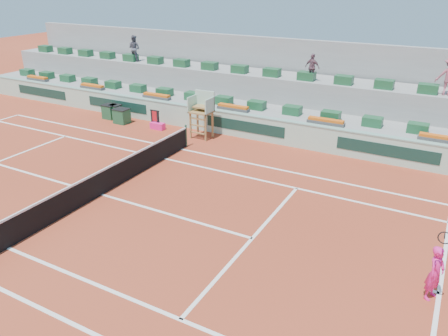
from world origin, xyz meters
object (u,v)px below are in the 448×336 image
at_px(drink_cooler_a, 122,116).
at_px(player_bag, 158,126).
at_px(umpire_chair, 202,108).
at_px(tennis_player, 435,273).

bearing_deg(drink_cooler_a, player_bag, 2.41).
height_order(player_bag, umpire_chair, umpire_chair).
height_order(player_bag, drink_cooler_a, drink_cooler_a).
bearing_deg(player_bag, tennis_player, -27.97).
bearing_deg(player_bag, umpire_chair, 1.72).
bearing_deg(umpire_chair, player_bag, -178.28).
distance_m(umpire_chair, tennis_player, 14.06).
bearing_deg(drink_cooler_a, tennis_player, -24.16).
bearing_deg(player_bag, drink_cooler_a, -177.59).
distance_m(drink_cooler_a, tennis_player, 18.58).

